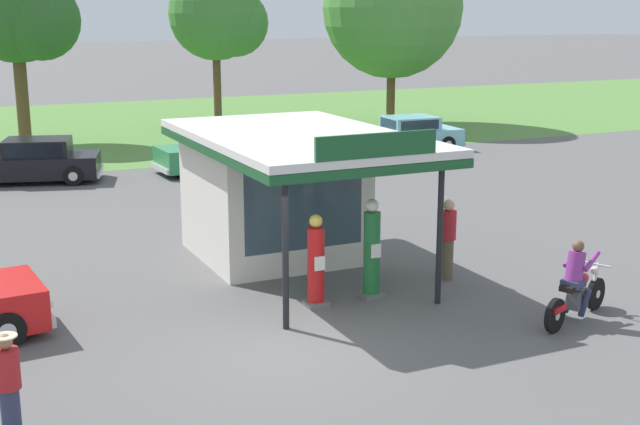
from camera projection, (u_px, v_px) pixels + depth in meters
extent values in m
plane|color=#5B5959|center=(294.00, 345.00, 14.88)|extent=(300.00, 300.00, 0.00)
cube|color=#56843D|center=(48.00, 131.00, 41.31)|extent=(120.00, 24.00, 0.01)
cube|color=silver|center=(273.00, 194.00, 20.07)|extent=(3.48, 3.59, 2.97)
cube|color=#384C56|center=(304.00, 207.00, 18.49)|extent=(2.78, 0.05, 1.90)
cube|color=silver|center=(298.00, 136.00, 18.40)|extent=(4.18, 7.07, 0.16)
cube|color=#195128|center=(298.00, 145.00, 18.44)|extent=(4.18, 7.07, 0.18)
cube|color=#195128|center=(377.00, 145.00, 15.24)|extent=(2.44, 0.08, 0.44)
cylinder|color=black|center=(440.00, 231.00, 16.67)|extent=(0.12, 0.12, 2.97)
cylinder|color=black|center=(285.00, 251.00, 15.32)|extent=(0.12, 0.12, 2.97)
cube|color=slate|center=(316.00, 303.00, 16.86)|extent=(0.44, 0.44, 0.10)
cylinder|color=red|center=(316.00, 265.00, 16.68)|extent=(0.34, 0.34, 1.49)
cube|color=white|center=(320.00, 264.00, 16.50)|extent=(0.22, 0.02, 0.28)
sphere|color=#EACC4C|center=(316.00, 221.00, 16.47)|extent=(0.26, 0.26, 0.26)
cube|color=slate|center=(371.00, 295.00, 17.37)|extent=(0.44, 0.44, 0.10)
cylinder|color=#1E6B33|center=(372.00, 253.00, 17.17)|extent=(0.34, 0.34, 1.68)
cube|color=white|center=(376.00, 251.00, 16.99)|extent=(0.22, 0.02, 0.28)
sphere|color=white|center=(372.00, 205.00, 16.94)|extent=(0.26, 0.26, 0.26)
cylinder|color=black|center=(595.00, 294.00, 16.61)|extent=(0.63, 0.34, 0.64)
cylinder|color=silver|center=(595.00, 294.00, 16.61)|extent=(0.19, 0.17, 0.16)
cylinder|color=black|center=(555.00, 315.00, 15.42)|extent=(0.63, 0.34, 0.64)
cylinder|color=silver|center=(555.00, 315.00, 15.42)|extent=(0.19, 0.17, 0.16)
ellipsoid|color=#B21414|center=(580.00, 280.00, 15.98)|extent=(0.61, 0.44, 0.24)
cube|color=#59595E|center=(578.00, 298.00, 16.03)|extent=(0.50, 0.39, 0.36)
cube|color=black|center=(571.00, 287.00, 15.74)|extent=(0.54, 0.42, 0.10)
cylinder|color=silver|center=(594.00, 281.00, 16.47)|extent=(0.37, 0.21, 0.71)
cylinder|color=silver|center=(593.00, 264.00, 16.30)|extent=(0.30, 0.66, 0.04)
sphere|color=silver|center=(595.00, 270.00, 16.41)|extent=(0.16, 0.16, 0.16)
cube|color=#B21414|center=(557.00, 308.00, 15.43)|extent=(0.48, 0.33, 0.12)
cylinder|color=silver|center=(560.00, 309.00, 15.86)|extent=(0.68, 0.34, 0.18)
cube|color=#2D3351|center=(573.00, 283.00, 15.78)|extent=(0.50, 0.47, 0.14)
cylinder|color=#2D3351|center=(569.00, 299.00, 16.12)|extent=(0.20, 0.26, 0.56)
cylinder|color=#2D3351|center=(585.00, 303.00, 15.91)|extent=(0.20, 0.26, 0.56)
cylinder|color=#8C338C|center=(575.00, 266.00, 15.73)|extent=(0.50, 0.45, 0.60)
sphere|color=brown|center=(578.00, 246.00, 15.69)|extent=(0.22, 0.22, 0.22)
cylinder|color=#8C338C|center=(572.00, 257.00, 16.02)|extent=(0.53, 0.29, 0.31)
cylinder|color=#8C338C|center=(592.00, 261.00, 15.75)|extent=(0.53, 0.29, 0.31)
cube|color=silver|center=(42.00, 309.00, 15.80)|extent=(0.27, 1.75, 0.18)
sphere|color=white|center=(35.00, 285.00, 16.24)|extent=(0.18, 0.18, 0.18)
sphere|color=white|center=(49.00, 303.00, 15.24)|extent=(0.18, 0.18, 0.18)
cylinder|color=black|center=(7.00, 330.00, 14.69)|extent=(0.67, 0.25, 0.66)
cylinder|color=silver|center=(7.00, 330.00, 14.69)|extent=(0.31, 0.24, 0.30)
cube|color=#2D844C|center=(232.00, 155.00, 31.02)|extent=(5.40, 2.18, 0.79)
cube|color=#2D844C|center=(224.00, 136.00, 30.74)|extent=(2.17, 1.80, 0.58)
cube|color=#283847|center=(250.00, 135.00, 31.21)|extent=(0.11, 1.51, 0.46)
cube|color=#283847|center=(216.00, 133.00, 31.46)|extent=(1.78, 0.11, 0.44)
cube|color=#283847|center=(233.00, 139.00, 30.02)|extent=(1.78, 0.11, 0.44)
cube|color=silver|center=(298.00, 156.00, 32.30)|extent=(0.21, 1.84, 0.18)
cube|color=silver|center=(160.00, 168.00, 29.87)|extent=(0.21, 1.84, 0.18)
sphere|color=white|center=(291.00, 146.00, 32.77)|extent=(0.18, 0.18, 0.18)
sphere|color=white|center=(305.00, 150.00, 31.70)|extent=(0.18, 0.18, 0.18)
cylinder|color=black|center=(267.00, 154.00, 32.68)|extent=(0.67, 0.23, 0.66)
cylinder|color=silver|center=(267.00, 154.00, 32.68)|extent=(0.31, 0.23, 0.30)
cylinder|color=black|center=(287.00, 161.00, 31.12)|extent=(0.67, 0.23, 0.66)
cylinder|color=silver|center=(287.00, 161.00, 31.12)|extent=(0.31, 0.23, 0.30)
cylinder|color=black|center=(176.00, 161.00, 31.04)|extent=(0.67, 0.23, 0.66)
cylinder|color=silver|center=(176.00, 161.00, 31.04)|extent=(0.31, 0.23, 0.30)
cylinder|color=black|center=(193.00, 169.00, 29.48)|extent=(0.67, 0.23, 0.66)
cylinder|color=silver|center=(193.00, 169.00, 29.48)|extent=(0.31, 0.23, 0.30)
cube|color=#7AC6D1|center=(402.00, 138.00, 35.22)|extent=(4.97, 2.19, 0.72)
cube|color=#7AC6D1|center=(410.00, 123.00, 35.22)|extent=(2.13, 1.80, 0.52)
cube|color=#283847|center=(389.00, 124.00, 34.85)|extent=(0.12, 1.49, 0.42)
cube|color=#283847|center=(420.00, 125.00, 34.47)|extent=(1.73, 0.13, 0.40)
cube|color=#283847|center=(401.00, 120.00, 35.96)|extent=(1.73, 0.13, 0.40)
cube|color=silver|center=(347.00, 147.00, 34.38)|extent=(0.22, 1.82, 0.18)
cube|color=silver|center=(453.00, 141.00, 36.17)|extent=(0.22, 1.82, 0.18)
sphere|color=white|center=(353.00, 143.00, 33.76)|extent=(0.18, 0.18, 0.18)
sphere|color=white|center=(341.00, 139.00, 34.87)|extent=(0.18, 0.18, 0.18)
cylinder|color=black|center=(375.00, 149.00, 33.86)|extent=(0.67, 0.24, 0.66)
cylinder|color=silver|center=(375.00, 149.00, 33.86)|extent=(0.31, 0.24, 0.30)
cylinder|color=black|center=(356.00, 142.00, 35.48)|extent=(0.67, 0.24, 0.66)
cylinder|color=silver|center=(356.00, 142.00, 35.48)|extent=(0.31, 0.24, 0.30)
cylinder|color=black|center=(448.00, 144.00, 35.06)|extent=(0.67, 0.24, 0.66)
cylinder|color=silver|center=(448.00, 144.00, 35.06)|extent=(0.31, 0.24, 0.30)
cylinder|color=black|center=(426.00, 138.00, 36.68)|extent=(0.67, 0.24, 0.66)
cylinder|color=silver|center=(426.00, 138.00, 36.68)|extent=(0.31, 0.24, 0.30)
cube|color=black|center=(27.00, 166.00, 28.87)|extent=(5.10, 3.12, 0.74)
cube|color=black|center=(37.00, 147.00, 28.78)|extent=(2.50, 2.18, 0.56)
cube|color=#283847|center=(5.00, 148.00, 28.62)|extent=(0.44, 1.43, 0.45)
cube|color=#283847|center=(34.00, 151.00, 28.00)|extent=(1.75, 0.52, 0.42)
cube|color=#283847|center=(41.00, 143.00, 29.57)|extent=(1.75, 0.52, 0.42)
cube|color=silver|center=(100.00, 171.00, 29.30)|extent=(0.61, 1.76, 0.18)
cylinder|color=black|center=(73.00, 176.00, 28.32)|extent=(0.69, 0.37, 0.66)
cylinder|color=silver|center=(73.00, 176.00, 28.32)|extent=(0.35, 0.29, 0.30)
cylinder|color=black|center=(79.00, 167.00, 30.02)|extent=(0.69, 0.37, 0.66)
cylinder|color=silver|center=(79.00, 167.00, 30.02)|extent=(0.35, 0.29, 0.30)
cylinder|color=#2D3351|center=(11.00, 415.00, 11.46)|extent=(0.26, 0.26, 0.79)
cylinder|color=#B21E23|center=(7.00, 369.00, 11.31)|extent=(0.34, 0.34, 0.56)
sphere|color=#9E704C|center=(4.00, 342.00, 11.22)|extent=(0.21, 0.21, 0.21)
cylinder|color=beige|center=(4.00, 336.00, 11.20)|extent=(0.34, 0.34, 0.02)
cylinder|color=brown|center=(447.00, 259.00, 18.44)|extent=(0.26, 0.26, 0.90)
cylinder|color=#B21E23|center=(448.00, 225.00, 18.26)|extent=(0.34, 0.34, 0.64)
sphere|color=tan|center=(449.00, 205.00, 18.16)|extent=(0.24, 0.24, 0.24)
cylinder|color=brown|center=(22.00, 97.00, 37.06)|extent=(0.55, 0.55, 4.03)
sphere|color=#2D6028|center=(15.00, 9.00, 36.19)|extent=(4.56, 4.56, 4.56)
sphere|color=#2D6028|center=(40.00, 20.00, 35.82)|extent=(3.39, 3.39, 3.39)
cylinder|color=brown|center=(217.00, 90.00, 41.37)|extent=(0.38, 0.38, 3.88)
sphere|color=#427F38|center=(215.00, 13.00, 40.53)|extent=(4.46, 4.46, 4.46)
sphere|color=#427F38|center=(235.00, 23.00, 40.69)|extent=(3.22, 3.22, 3.22)
cylinder|color=brown|center=(391.00, 93.00, 43.15)|extent=(0.43, 0.43, 3.21)
sphere|color=#4C893D|center=(392.00, 7.00, 42.17)|extent=(6.97, 6.97, 6.97)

